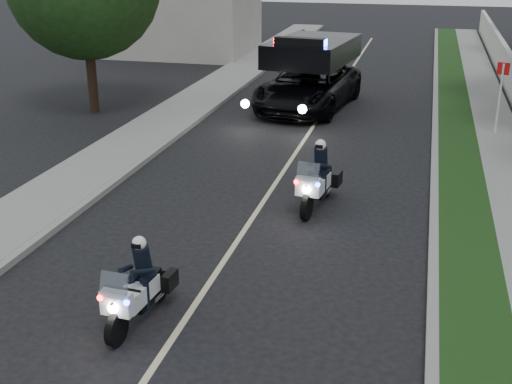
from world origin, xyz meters
TOP-DOWN VIEW (x-y plane):
  - ground at (0.00, 0.00)m, footprint 120.00×120.00m
  - curb_right at (4.10, 10.00)m, footprint 0.20×60.00m
  - grass_verge at (4.80, 10.00)m, footprint 1.20×60.00m
  - sidewalk_right at (6.10, 10.00)m, footprint 1.40×60.00m
  - curb_left at (-4.10, 10.00)m, footprint 0.20×60.00m
  - sidewalk_left at (-5.20, 10.00)m, footprint 2.00×60.00m
  - lane_marking at (0.00, 10.00)m, footprint 0.12×50.00m
  - police_moto_left at (-0.73, -0.93)m, footprint 0.77×1.84m
  - police_moto_right at (1.34, 4.91)m, footprint 0.94×2.04m
  - police_suv at (-0.66, 14.85)m, footprint 3.65×6.53m
  - bicycle at (-2.60, 24.09)m, footprint 0.83×1.87m
  - cyclist at (-2.60, 24.09)m, footprint 0.61×0.44m
  - sign_post at (6.00, 12.40)m, footprint 0.51×0.51m
  - tree_left_near at (-8.39, 12.37)m, footprint 6.50×6.50m

SIDE VIEW (x-z plane):
  - ground at x=0.00m, z-range 0.00..0.00m
  - police_moto_left at x=-0.73m, z-range -0.76..0.76m
  - police_moto_right at x=1.34m, z-range -0.84..0.84m
  - police_suv at x=-0.66m, z-range -1.51..1.51m
  - bicycle at x=-2.60m, z-range -0.48..0.48m
  - cyclist at x=-2.60m, z-range -0.80..0.80m
  - sign_post at x=6.00m, z-range -1.26..1.26m
  - tree_left_near at x=-8.39m, z-range -4.53..4.53m
  - lane_marking at x=0.00m, z-range 0.00..0.01m
  - curb_right at x=4.10m, z-range 0.00..0.15m
  - curb_left at x=-4.10m, z-range 0.00..0.15m
  - grass_verge at x=4.80m, z-range 0.00..0.16m
  - sidewalk_right at x=6.10m, z-range 0.00..0.16m
  - sidewalk_left at x=-5.20m, z-range 0.00..0.16m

